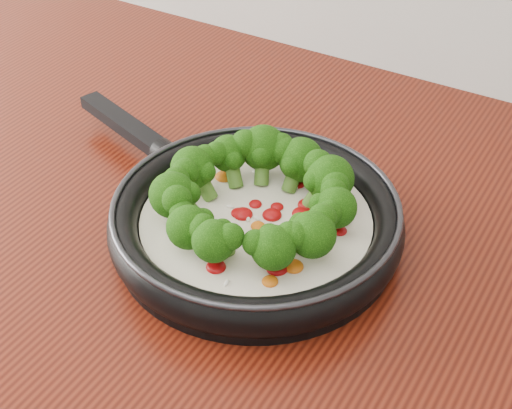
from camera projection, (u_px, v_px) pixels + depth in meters
The scene contains 1 object.
skillet at pixel (255, 214), 0.79m from camera, with size 0.51×0.39×0.09m.
Camera 1 is at (0.40, 0.54, 1.42)m, focal length 53.24 mm.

